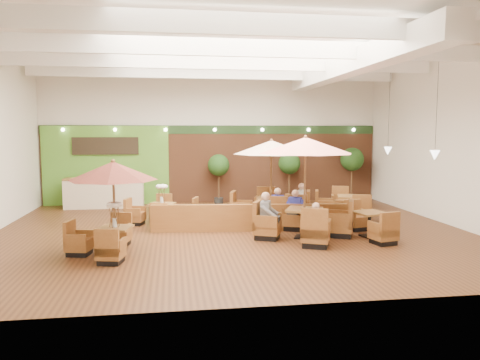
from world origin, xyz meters
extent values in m
plane|color=#381E0F|center=(0.00, 0.00, 0.00)|extent=(14.00, 14.00, 0.00)
cube|color=silver|center=(0.00, 6.00, 2.75)|extent=(14.00, 0.04, 5.50)
cube|color=silver|center=(0.00, -6.00, 2.75)|extent=(14.00, 0.04, 5.50)
cube|color=silver|center=(7.00, 0.00, 2.75)|extent=(0.04, 12.00, 5.50)
cube|color=white|center=(0.00, 0.00, 5.50)|extent=(14.00, 12.00, 0.04)
cube|color=brown|center=(0.00, 5.94, 1.60)|extent=(13.90, 0.10, 3.20)
cube|color=#1E3819|center=(0.00, 5.93, 3.05)|extent=(13.90, 0.12, 0.35)
cube|color=#51912A|center=(-4.40, 5.88, 1.60)|extent=(5.00, 0.08, 3.20)
cube|color=black|center=(-4.40, 5.80, 2.40)|extent=(2.60, 0.08, 0.70)
cube|color=white|center=(3.50, 0.00, 4.95)|extent=(0.60, 11.00, 0.60)
cube|color=white|center=(0.00, -4.00, 5.15)|extent=(13.60, 0.12, 0.45)
cube|color=white|center=(0.00, -1.30, 5.15)|extent=(13.60, 0.12, 0.45)
cube|color=white|center=(0.00, 1.30, 5.15)|extent=(13.60, 0.12, 0.45)
cube|color=white|center=(0.00, 4.00, 5.15)|extent=(13.60, 0.12, 0.45)
cylinder|color=black|center=(5.80, -1.00, 3.90)|extent=(0.01, 0.01, 3.20)
cone|color=white|center=(5.80, -1.00, 2.30)|extent=(0.28, 0.28, 0.28)
cylinder|color=black|center=(5.80, 2.00, 3.90)|extent=(0.01, 0.01, 3.20)
cone|color=white|center=(5.80, 2.00, 2.30)|extent=(0.28, 0.28, 0.28)
sphere|color=#FFEAC6|center=(-6.00, 5.70, 3.05)|extent=(0.14, 0.14, 0.14)
sphere|color=#FFEAC6|center=(-4.00, 5.70, 3.05)|extent=(0.14, 0.14, 0.14)
sphere|color=#FFEAC6|center=(-2.00, 5.70, 3.05)|extent=(0.14, 0.14, 0.14)
sphere|color=#FFEAC6|center=(0.00, 5.70, 3.05)|extent=(0.14, 0.14, 0.14)
sphere|color=#FFEAC6|center=(2.00, 5.70, 3.05)|extent=(0.14, 0.14, 0.14)
sphere|color=#FFEAC6|center=(4.00, 5.70, 3.05)|extent=(0.14, 0.14, 0.14)
sphere|color=#FFEAC6|center=(6.00, 5.70, 3.05)|extent=(0.14, 0.14, 0.14)
cube|color=beige|center=(-4.40, 5.10, 0.55)|extent=(3.00, 0.70, 1.10)
cube|color=brown|center=(-4.40, 5.10, 1.15)|extent=(3.00, 0.75, 0.06)
cube|color=brown|center=(0.52, 0.03, 0.41)|extent=(5.88, 0.78, 0.82)
cube|color=brown|center=(-3.16, -2.07, 0.64)|extent=(0.90, 0.90, 0.05)
cylinder|color=black|center=(-3.16, -2.07, 0.33)|extent=(0.09, 0.09, 0.59)
cube|color=black|center=(-3.16, -2.07, 0.02)|extent=(0.48, 0.48, 0.04)
cube|color=brown|center=(-3.16, -2.92, 0.27)|extent=(0.66, 0.66, 0.28)
cube|color=brown|center=(-3.11, -3.15, 0.53)|extent=(0.56, 0.21, 0.62)
cube|color=brown|center=(-3.41, -2.86, 0.44)|extent=(0.18, 0.49, 0.25)
cube|color=brown|center=(-2.91, -2.98, 0.44)|extent=(0.18, 0.49, 0.25)
cube|color=black|center=(-3.16, -2.92, 0.06)|extent=(0.58, 0.58, 0.12)
cube|color=brown|center=(-3.16, -1.23, 0.27)|extent=(0.66, 0.66, 0.28)
cube|color=brown|center=(-3.21, -1.00, 0.53)|extent=(0.56, 0.21, 0.62)
cube|color=brown|center=(-2.91, -1.29, 0.44)|extent=(0.18, 0.49, 0.25)
cube|color=brown|center=(-3.41, -1.17, 0.44)|extent=(0.18, 0.49, 0.25)
cube|color=black|center=(-3.16, -1.23, 0.06)|extent=(0.58, 0.58, 0.12)
cube|color=brown|center=(-4.01, -2.07, 0.27)|extent=(0.66, 0.66, 0.28)
cube|color=brown|center=(-3.78, -2.02, 0.53)|extent=(0.21, 0.56, 0.62)
cube|color=brown|center=(-3.95, -1.82, 0.44)|extent=(0.49, 0.18, 0.25)
cube|color=brown|center=(-4.06, -2.33, 0.44)|extent=(0.49, 0.18, 0.25)
cube|color=black|center=(-4.01, -2.07, 0.06)|extent=(0.58, 0.58, 0.12)
cylinder|color=brown|center=(-3.16, -2.07, 1.11)|extent=(0.06, 0.06, 2.22)
cone|color=#562219|center=(-3.16, -2.07, 2.04)|extent=(2.14, 2.14, 0.45)
sphere|color=brown|center=(-3.16, -2.07, 2.27)|extent=(0.10, 0.10, 0.10)
cylinder|color=silver|center=(-3.16, -2.07, 0.78)|extent=(0.10, 0.10, 0.22)
cube|color=brown|center=(1.90, -1.06, 0.80)|extent=(1.25, 1.25, 0.07)
cylinder|color=black|center=(1.90, -1.06, 0.41)|extent=(0.11, 0.11, 0.73)
cube|color=black|center=(1.90, -1.06, 0.02)|extent=(0.66, 0.66, 0.04)
cube|color=brown|center=(1.90, -2.12, 0.33)|extent=(0.91, 0.91, 0.36)
cube|color=brown|center=(2.02, -2.38, 0.67)|extent=(0.67, 0.38, 0.78)
cube|color=brown|center=(1.61, -1.98, 0.56)|extent=(0.33, 0.59, 0.31)
cube|color=brown|center=(2.20, -2.25, 0.56)|extent=(0.33, 0.59, 0.31)
cube|color=black|center=(1.90, -2.12, 0.08)|extent=(0.81, 0.81, 0.16)
cube|color=brown|center=(1.90, 0.00, 0.33)|extent=(0.91, 0.91, 0.36)
cube|color=brown|center=(1.78, 0.26, 0.67)|extent=(0.67, 0.38, 0.78)
cube|color=brown|center=(2.20, -0.13, 0.56)|extent=(0.33, 0.59, 0.31)
cube|color=brown|center=(1.61, 0.13, 0.56)|extent=(0.33, 0.59, 0.31)
cube|color=black|center=(1.90, 0.00, 0.08)|extent=(0.81, 0.81, 0.16)
cube|color=brown|center=(0.85, -1.06, 0.33)|extent=(0.91, 0.91, 0.36)
cube|color=brown|center=(1.11, -0.94, 0.67)|extent=(0.38, 0.67, 0.78)
cube|color=brown|center=(0.98, -0.76, 0.56)|extent=(0.59, 0.33, 0.31)
cube|color=brown|center=(0.71, -1.35, 0.56)|extent=(0.59, 0.33, 0.31)
cube|color=black|center=(0.85, -1.06, 0.08)|extent=(0.81, 0.81, 0.16)
cube|color=brown|center=(2.96, -1.06, 0.33)|extent=(0.91, 0.91, 0.36)
cube|color=brown|center=(2.70, -1.18, 0.67)|extent=(0.38, 0.67, 0.78)
cube|color=brown|center=(2.83, -1.35, 0.56)|extent=(0.59, 0.33, 0.31)
cube|color=brown|center=(3.09, -0.76, 0.56)|extent=(0.59, 0.33, 0.31)
cube|color=black|center=(2.96, -1.06, 0.08)|extent=(0.81, 0.81, 0.16)
cylinder|color=brown|center=(1.90, -1.06, 1.39)|extent=(0.06, 0.06, 2.78)
cone|color=#F38575|center=(1.90, -1.06, 2.60)|extent=(2.67, 2.67, 0.45)
sphere|color=brown|center=(1.90, -1.06, 2.83)|extent=(0.10, 0.10, 0.10)
cube|color=brown|center=(1.50, 1.55, 0.76)|extent=(1.13, 1.13, 0.06)
cylinder|color=black|center=(1.50, 1.55, 0.39)|extent=(0.11, 0.11, 0.70)
cube|color=black|center=(1.50, 1.55, 0.02)|extent=(0.60, 0.60, 0.04)
cube|color=brown|center=(1.50, 0.55, 0.32)|extent=(0.82, 0.82, 0.34)
cube|color=brown|center=(1.58, 0.28, 0.63)|extent=(0.66, 0.30, 0.74)
cube|color=brown|center=(1.21, 0.64, 0.53)|extent=(0.26, 0.58, 0.30)
cube|color=brown|center=(1.79, 0.45, 0.53)|extent=(0.26, 0.58, 0.30)
cube|color=black|center=(1.50, 0.55, 0.07)|extent=(0.73, 0.73, 0.15)
cube|color=brown|center=(1.50, 2.56, 0.32)|extent=(0.82, 0.82, 0.34)
cube|color=brown|center=(1.42, 2.82, 0.63)|extent=(0.66, 0.30, 0.74)
cube|color=brown|center=(1.79, 2.46, 0.53)|extent=(0.26, 0.58, 0.30)
cube|color=brown|center=(1.21, 2.65, 0.53)|extent=(0.26, 0.58, 0.30)
cube|color=black|center=(1.50, 2.56, 0.07)|extent=(0.73, 0.73, 0.15)
cube|color=brown|center=(0.50, 1.55, 0.32)|extent=(0.82, 0.82, 0.34)
cube|color=brown|center=(0.76, 1.63, 0.63)|extent=(0.30, 0.66, 0.74)
cube|color=brown|center=(0.59, 1.84, 0.53)|extent=(0.58, 0.26, 0.30)
cube|color=brown|center=(0.40, 1.26, 0.53)|extent=(0.58, 0.26, 0.30)
cube|color=black|center=(0.50, 1.55, 0.07)|extent=(0.73, 0.73, 0.15)
cube|color=brown|center=(2.50, 1.55, 0.32)|extent=(0.82, 0.82, 0.34)
cube|color=brown|center=(2.24, 1.47, 0.63)|extent=(0.30, 0.66, 0.74)
cube|color=brown|center=(2.41, 1.26, 0.53)|extent=(0.58, 0.26, 0.30)
cube|color=brown|center=(2.60, 1.84, 0.53)|extent=(0.58, 0.26, 0.30)
cube|color=black|center=(2.50, 1.55, 0.07)|extent=(0.73, 0.73, 0.15)
cylinder|color=brown|center=(1.50, 1.55, 1.32)|extent=(0.06, 0.06, 2.64)
cone|color=beige|center=(1.50, 1.55, 2.46)|extent=(2.54, 2.54, 0.45)
sphere|color=brown|center=(1.50, 1.55, 2.69)|extent=(0.10, 0.10, 0.10)
cube|color=brown|center=(-2.11, 1.49, 0.65)|extent=(0.94, 0.94, 0.05)
cylinder|color=black|center=(-2.11, 1.49, 0.33)|extent=(0.09, 0.09, 0.59)
cube|color=black|center=(-2.11, 1.49, 0.02)|extent=(0.50, 0.50, 0.04)
cube|color=brown|center=(-2.11, 0.64, 0.27)|extent=(0.69, 0.69, 0.29)
cube|color=brown|center=(-2.04, 0.41, 0.54)|extent=(0.56, 0.24, 0.63)
cube|color=brown|center=(-2.36, 0.71, 0.45)|extent=(0.20, 0.49, 0.25)
cube|color=brown|center=(-1.86, 0.56, 0.45)|extent=(0.20, 0.49, 0.25)
cube|color=black|center=(-2.11, 0.64, 0.06)|extent=(0.61, 0.61, 0.13)
cube|color=brown|center=(-2.11, 2.34, 0.27)|extent=(0.69, 0.69, 0.29)
cube|color=brown|center=(-2.17, 2.56, 0.54)|extent=(0.56, 0.24, 0.63)
cube|color=brown|center=(-1.86, 2.27, 0.45)|extent=(0.20, 0.49, 0.25)
cube|color=brown|center=(-2.36, 2.41, 0.45)|extent=(0.20, 0.49, 0.25)
cube|color=black|center=(-2.11, 2.34, 0.06)|extent=(0.61, 0.61, 0.13)
cube|color=brown|center=(-2.96, 1.49, 0.27)|extent=(0.69, 0.69, 0.29)
cube|color=brown|center=(-2.73, 1.55, 0.54)|extent=(0.24, 0.56, 0.63)
cube|color=brown|center=(-2.89, 1.74, 0.45)|extent=(0.49, 0.20, 0.25)
cube|color=brown|center=(-3.03, 1.24, 0.45)|extent=(0.49, 0.20, 0.25)
cube|color=black|center=(-2.96, 1.49, 0.06)|extent=(0.61, 0.61, 0.13)
cube|color=brown|center=(-1.25, 1.49, 0.27)|extent=(0.69, 0.69, 0.29)
cube|color=brown|center=(-1.48, 1.42, 0.54)|extent=(0.24, 0.56, 0.63)
cube|color=brown|center=(-1.33, 1.24, 0.45)|extent=(0.49, 0.20, 0.25)
cube|color=brown|center=(-1.18, 1.74, 0.45)|extent=(0.49, 0.20, 0.25)
cube|color=black|center=(-1.25, 1.49, 0.06)|extent=(0.61, 0.61, 0.13)
cylinder|color=silver|center=(-2.11, 1.49, 0.78)|extent=(0.10, 0.10, 0.22)
cube|color=brown|center=(3.78, -1.18, 0.68)|extent=(0.97, 0.97, 0.06)
cylinder|color=black|center=(3.78, -1.18, 0.35)|extent=(0.09, 0.09, 0.63)
cube|color=black|center=(3.78, -1.18, 0.02)|extent=(0.51, 0.51, 0.04)
cube|color=brown|center=(3.78, -2.08, 0.28)|extent=(0.71, 0.71, 0.30)
cube|color=brown|center=(3.72, -2.32, 0.57)|extent=(0.59, 0.23, 0.66)
cube|color=brown|center=(3.51, -2.15, 0.47)|extent=(0.19, 0.53, 0.27)
cube|color=brown|center=(4.05, -2.02, 0.47)|extent=(0.19, 0.53, 0.27)
cube|color=black|center=(3.78, -2.08, 0.07)|extent=(0.63, 0.63, 0.13)
cube|color=brown|center=(3.78, -0.28, 0.28)|extent=(0.71, 0.71, 0.30)
cube|color=brown|center=(3.83, -0.04, 0.57)|extent=(0.59, 0.23, 0.66)
cube|color=brown|center=(4.05, -0.22, 0.47)|extent=(0.19, 0.53, 0.27)
cube|color=brown|center=(3.51, -0.34, 0.47)|extent=(0.19, 0.53, 0.27)
cube|color=black|center=(3.78, -0.28, 0.07)|extent=(0.63, 0.63, 0.13)
cube|color=brown|center=(4.40, 1.88, 0.72)|extent=(1.06, 1.06, 0.06)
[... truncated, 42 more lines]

